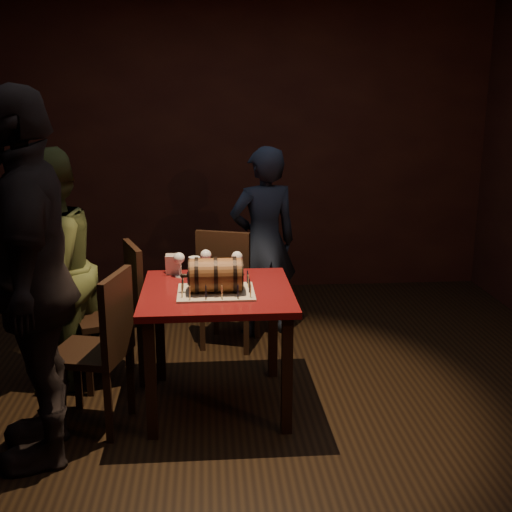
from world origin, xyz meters
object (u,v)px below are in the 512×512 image
at_px(pint_of_ale, 195,269).
at_px(person_left_rear, 50,271).
at_px(pub_table, 217,307).
at_px(wine_glass_left, 179,259).
at_px(person_back, 264,243).
at_px(wine_glass_right, 237,258).
at_px(chair_back, 227,282).
at_px(person_left_front, 32,281).
at_px(chair_left_rear, 120,306).
at_px(barrel_cake, 216,275).
at_px(chair_left_front, 102,342).
at_px(wine_glass_mid, 206,256).

distance_m(pint_of_ale, person_left_rear, 0.94).
height_order(pub_table, wine_glass_left, wine_glass_left).
bearing_deg(person_back, wine_glass_right, 59.31).
bearing_deg(wine_glass_right, person_back, 74.28).
bearing_deg(chair_back, pint_of_ale, -108.14).
bearing_deg(pint_of_ale, person_left_front, -139.31).
xyz_separation_m(pint_of_ale, chair_left_rear, (-0.50, 0.20, -0.30)).
xyz_separation_m(barrel_cake, chair_left_rear, (-0.63, 0.49, -0.34)).
bearing_deg(chair_left_front, wine_glass_left, 50.04).
bearing_deg(person_left_rear, chair_left_front, 51.79).
xyz_separation_m(person_back, person_left_rear, (-1.45, -0.82, 0.03)).
height_order(wine_glass_left, person_left_rear, person_left_rear).
bearing_deg(wine_glass_right, chair_left_front, -147.27).
distance_m(barrel_cake, chair_left_rear, 0.87).
height_order(wine_glass_left, chair_left_rear, chair_left_rear).
distance_m(pub_table, wine_glass_right, 0.39).
bearing_deg(wine_glass_right, pub_table, -115.32).
relative_size(wine_glass_right, person_back, 0.11).
bearing_deg(wine_glass_mid, chair_back, 74.32).
bearing_deg(wine_glass_right, person_left_front, -144.31).
bearing_deg(wine_glass_left, pint_of_ale, -38.39).
distance_m(pub_table, person_left_front, 1.11).
bearing_deg(chair_left_rear, person_back, 36.99).
height_order(chair_left_front, person_left_rear, person_left_rear).
height_order(wine_glass_mid, chair_back, chair_back).
xyz_separation_m(wine_glass_mid, pint_of_ale, (-0.07, -0.14, -0.04)).
height_order(chair_back, person_back, person_back).
bearing_deg(wine_glass_right, chair_left_rear, 170.88).
xyz_separation_m(pint_of_ale, person_left_rear, (-0.93, 0.16, -0.04)).
height_order(wine_glass_left, pint_of_ale, wine_glass_left).
xyz_separation_m(wine_glass_left, person_left_rear, (-0.83, 0.08, -0.08)).
bearing_deg(barrel_cake, wine_glass_right, 68.34).
bearing_deg(wine_glass_mid, person_left_front, -136.44).
bearing_deg(chair_left_front, wine_glass_mid, 43.85).
relative_size(wine_glass_mid, person_left_rear, 0.10).
height_order(wine_glass_mid, person_left_rear, person_left_rear).
relative_size(pub_table, chair_left_front, 0.97).
bearing_deg(person_left_front, chair_left_rear, 152.37).
distance_m(wine_glass_right, pint_of_ale, 0.29).
bearing_deg(pub_table, person_back, 71.84).
bearing_deg(wine_glass_left, chair_left_front, -129.96).
bearing_deg(person_back, pint_of_ale, 46.85).
relative_size(wine_glass_left, chair_back, 0.17).
distance_m(wine_glass_right, person_left_front, 1.33).
height_order(pint_of_ale, person_left_front, person_left_front).
bearing_deg(person_back, person_left_front, 36.51).
distance_m(wine_glass_left, chair_left_rear, 0.55).
xyz_separation_m(barrel_cake, chair_left_front, (-0.65, -0.15, -0.34)).
relative_size(chair_back, person_left_front, 0.48).
xyz_separation_m(chair_back, chair_left_rear, (-0.73, -0.48, 0.00)).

